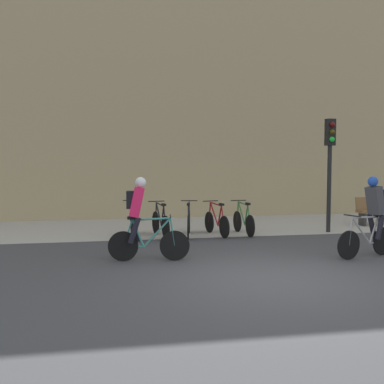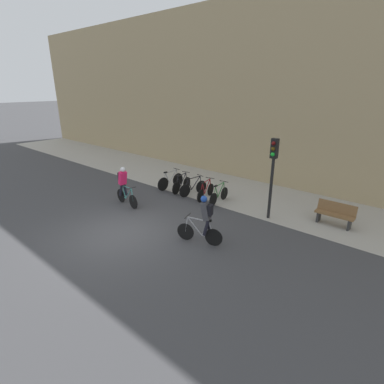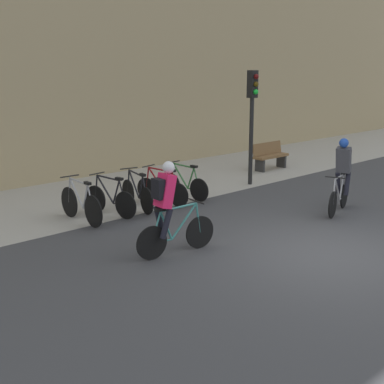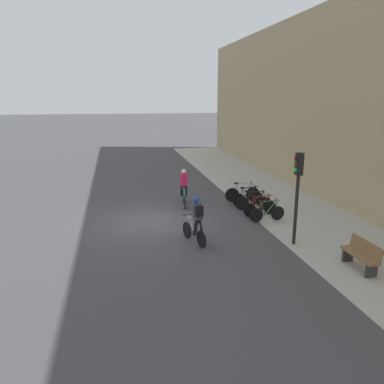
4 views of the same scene
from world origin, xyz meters
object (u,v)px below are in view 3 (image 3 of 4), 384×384
Objects in this scene: parked_bike_0 at (81,204)px; traffic_light_pole at (252,106)px; parked_bike_1 at (110,199)px; parked_bike_3 at (162,189)px; cyclist_grey at (342,172)px; parked_bike_4 at (185,184)px; cyclist_pink at (168,206)px; parked_bike_2 at (137,194)px; bench at (270,156)px.

traffic_light_pole reaches higher than parked_bike_0.
parked_bike_1 is 1.56m from parked_bike_3.
cyclist_grey is 3.95m from parked_bike_4.
cyclist_grey is at bearing -5.53° from cyclist_pink.
parked_bike_0 is at bearing 179.97° from parked_bike_3.
traffic_light_pole reaches higher than cyclist_pink.
parked_bike_3 is at bearing 127.66° from cyclist_grey.
parked_bike_2 is 6.42m from bench.
parked_bike_1 is 0.98× the size of parked_bike_2.
cyclist_grey is 1.07× the size of parked_bike_2.
parked_bike_3 is at bearing -169.63° from bench.
cyclist_pink is at bearing -117.95° from parked_bike_2.
parked_bike_2 is 1.15× the size of bench.
bench is (7.91, 3.97, -0.49)m from cyclist_pink.
parked_bike_4 is 3.17m from traffic_light_pole.
parked_bike_2 is (-3.44, 3.44, -0.56)m from cyclist_grey.
cyclist_grey is 3.69m from traffic_light_pole.
parked_bike_2 reaches higher than parked_bike_3.
parked_bike_3 is 0.49× the size of traffic_light_pole.
parked_bike_3 is 1.13× the size of bench.
cyclist_pink is at bearing -128.54° from parked_bike_3.
parked_bike_3 is at bearing 178.98° from traffic_light_pole.
parked_bike_0 is at bearing 180.00° from parked_bike_1.
traffic_light_pole reaches higher than parked_bike_3.
cyclist_pink is at bearing 174.47° from cyclist_grey.
parked_bike_1 is (-4.22, 3.44, -0.56)m from cyclist_grey.
parked_bike_3 is 1.02× the size of parked_bike_4.
traffic_light_pole is at bearing -1.34° from parked_bike_4.
cyclist_pink is 1.00× the size of cyclist_grey.
parked_bike_0 reaches higher than parked_bike_3.
bench is at bearing 7.32° from parked_bike_0.
parked_bike_1 is at bearing 179.97° from parked_bike_2.
parked_bike_0 is 1.11× the size of parked_bike_4.
parked_bike_0 is at bearing -172.68° from bench.
parked_bike_3 reaches higher than bench.
cyclist_pink is 6.50m from traffic_light_pole.
cyclist_grey reaches higher than parked_bike_0.
traffic_light_pole is (0.67, 3.38, 1.33)m from cyclist_grey.
parked_bike_3 is at bearing 51.46° from cyclist_pink.
bench is at bearing 25.67° from traffic_light_pole.
parked_bike_3 is at bearing -179.96° from parked_bike_4.
parked_bike_0 is at bearing 179.98° from parked_bike_2.
traffic_light_pole is 3.07m from bench.
parked_bike_1 reaches higher than bench.
bench is (2.90, 4.45, -0.49)m from cyclist_grey.
parked_bike_0 is (-5.00, 3.44, -0.53)m from cyclist_grey.
cyclist_pink is 1.11× the size of parked_bike_4.
cyclist_pink reaches higher than parked_bike_3.
parked_bike_4 is 4.88m from bench.
parked_bike_0 is 1.08× the size of parked_bike_2.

